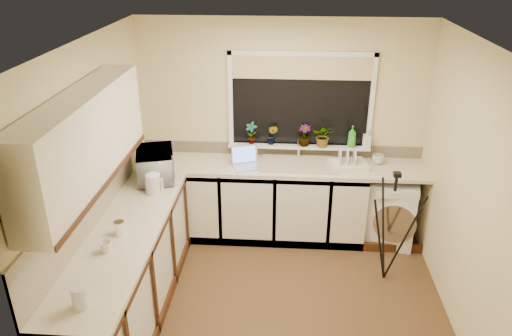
% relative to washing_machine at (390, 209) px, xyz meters
% --- Properties ---
extents(floor, '(3.20, 3.20, 0.00)m').
position_rel_washing_machine_xyz_m(floor, '(-1.25, -1.19, -0.39)').
color(floor, brown).
rests_on(floor, ground).
extents(ceiling, '(3.20, 3.20, 0.00)m').
position_rel_washing_machine_xyz_m(ceiling, '(-1.25, -1.19, 2.06)').
color(ceiling, white).
rests_on(ceiling, ground).
extents(wall_back, '(3.20, 0.00, 3.20)m').
position_rel_washing_machine_xyz_m(wall_back, '(-1.25, 0.31, 0.83)').
color(wall_back, beige).
rests_on(wall_back, ground).
extents(wall_front, '(3.20, 0.00, 3.20)m').
position_rel_washing_machine_xyz_m(wall_front, '(-1.25, -2.69, 0.83)').
color(wall_front, beige).
rests_on(wall_front, ground).
extents(wall_left, '(0.00, 3.00, 3.00)m').
position_rel_washing_machine_xyz_m(wall_left, '(-2.85, -1.19, 0.83)').
color(wall_left, beige).
rests_on(wall_left, ground).
extents(wall_right, '(0.00, 3.00, 3.00)m').
position_rel_washing_machine_xyz_m(wall_right, '(0.35, -1.19, 0.83)').
color(wall_right, beige).
rests_on(wall_right, ground).
extents(base_cabinet_back, '(2.55, 0.60, 0.86)m').
position_rel_washing_machine_xyz_m(base_cabinet_back, '(-1.58, 0.01, 0.04)').
color(base_cabinet_back, silver).
rests_on(base_cabinet_back, floor).
extents(base_cabinet_left, '(0.54, 2.40, 0.86)m').
position_rel_washing_machine_xyz_m(base_cabinet_left, '(-2.55, -1.49, 0.04)').
color(base_cabinet_left, silver).
rests_on(base_cabinet_left, floor).
extents(worktop_back, '(3.20, 0.60, 0.04)m').
position_rel_washing_machine_xyz_m(worktop_back, '(-1.25, 0.01, 0.49)').
color(worktop_back, beige).
rests_on(worktop_back, base_cabinet_back).
extents(worktop_left, '(0.60, 2.40, 0.04)m').
position_rel_washing_machine_xyz_m(worktop_left, '(-2.55, -1.49, 0.49)').
color(worktop_left, beige).
rests_on(worktop_left, base_cabinet_left).
extents(upper_cabinet, '(0.28, 1.90, 0.70)m').
position_rel_washing_machine_xyz_m(upper_cabinet, '(-2.69, -1.64, 1.41)').
color(upper_cabinet, silver).
rests_on(upper_cabinet, wall_left).
extents(splashback_left, '(0.02, 2.40, 0.45)m').
position_rel_washing_machine_xyz_m(splashback_left, '(-2.84, -1.49, 0.73)').
color(splashback_left, beige).
rests_on(splashback_left, wall_left).
extents(splashback_back, '(3.20, 0.02, 0.14)m').
position_rel_washing_machine_xyz_m(splashback_back, '(-1.25, 0.30, 0.58)').
color(splashback_back, beige).
rests_on(splashback_back, wall_back).
extents(window_glass, '(1.50, 0.02, 1.00)m').
position_rel_washing_machine_xyz_m(window_glass, '(-1.05, 0.30, 1.16)').
color(window_glass, black).
rests_on(window_glass, wall_back).
extents(window_blind, '(1.50, 0.02, 0.25)m').
position_rel_washing_machine_xyz_m(window_blind, '(-1.05, 0.27, 1.53)').
color(window_blind, tan).
rests_on(window_blind, wall_back).
extents(windowsill, '(1.60, 0.14, 0.03)m').
position_rel_washing_machine_xyz_m(windowsill, '(-1.05, 0.24, 0.64)').
color(windowsill, white).
rests_on(windowsill, wall_back).
extents(sink, '(0.82, 0.46, 0.03)m').
position_rel_washing_machine_xyz_m(sink, '(-1.05, 0.01, 0.52)').
color(sink, tan).
rests_on(sink, worktop_back).
extents(faucet, '(0.03, 0.03, 0.24)m').
position_rel_washing_machine_xyz_m(faucet, '(-1.05, 0.19, 0.63)').
color(faucet, silver).
rests_on(faucet, worktop_back).
extents(washing_machine, '(0.66, 0.64, 0.78)m').
position_rel_washing_machine_xyz_m(washing_machine, '(0.00, 0.00, 0.00)').
color(washing_machine, silver).
rests_on(washing_machine, floor).
extents(laptop, '(0.36, 0.34, 0.22)m').
position_rel_washing_machine_xyz_m(laptop, '(-1.63, -0.05, 0.57)').
color(laptop, '#ACADB5').
rests_on(laptop, worktop_back).
extents(kettle, '(0.15, 0.15, 0.19)m').
position_rel_washing_machine_xyz_m(kettle, '(-2.48, -0.75, 0.61)').
color(kettle, silver).
rests_on(kettle, worktop_left).
extents(dish_rack, '(0.45, 0.37, 0.06)m').
position_rel_washing_machine_xyz_m(dish_rack, '(-0.51, -0.01, 0.54)').
color(dish_rack, beige).
rests_on(dish_rack, worktop_back).
extents(tripod, '(0.74, 0.74, 1.20)m').
position_rel_washing_machine_xyz_m(tripod, '(-0.15, -0.74, 0.21)').
color(tripod, black).
rests_on(tripod, floor).
extents(glass_jug, '(0.11, 0.11, 0.17)m').
position_rel_washing_machine_xyz_m(glass_jug, '(-2.54, -2.42, 0.59)').
color(glass_jug, silver).
rests_on(glass_jug, worktop_left).
extents(steel_jar, '(0.09, 0.09, 0.12)m').
position_rel_washing_machine_xyz_m(steel_jar, '(-2.57, -1.51, 0.57)').
color(steel_jar, silver).
rests_on(steel_jar, worktop_left).
extents(microwave, '(0.50, 0.62, 0.30)m').
position_rel_washing_machine_xyz_m(microwave, '(-2.54, -0.41, 0.66)').
color(microwave, silver).
rests_on(microwave, worktop_left).
extents(plant_a, '(0.16, 0.13, 0.26)m').
position_rel_washing_machine_xyz_m(plant_a, '(-1.59, 0.24, 0.79)').
color(plant_a, '#999999').
rests_on(plant_a, windowsill).
extents(plant_b, '(0.15, 0.14, 0.23)m').
position_rel_washing_machine_xyz_m(plant_b, '(-1.36, 0.24, 0.77)').
color(plant_b, '#999999').
rests_on(plant_b, windowsill).
extents(plant_c, '(0.14, 0.14, 0.24)m').
position_rel_washing_machine_xyz_m(plant_c, '(-1.00, 0.23, 0.78)').
color(plant_c, '#999999').
rests_on(plant_c, windowsill).
extents(plant_d, '(0.25, 0.23, 0.25)m').
position_rel_washing_machine_xyz_m(plant_d, '(-0.78, 0.22, 0.79)').
color(plant_d, '#999999').
rests_on(plant_d, windowsill).
extents(soap_bottle_green, '(0.11, 0.11, 0.25)m').
position_rel_washing_machine_xyz_m(soap_bottle_green, '(-0.47, 0.23, 0.78)').
color(soap_bottle_green, green).
rests_on(soap_bottle_green, windowsill).
extents(soap_bottle_clear, '(0.11, 0.11, 0.21)m').
position_rel_washing_machine_xyz_m(soap_bottle_clear, '(-0.30, 0.23, 0.76)').
color(soap_bottle_clear, '#999999').
rests_on(soap_bottle_clear, windowsill).
extents(cup_back, '(0.16, 0.16, 0.11)m').
position_rel_washing_machine_xyz_m(cup_back, '(-0.17, 0.11, 0.56)').
color(cup_back, beige).
rests_on(cup_back, worktop_back).
extents(cup_left, '(0.11, 0.11, 0.09)m').
position_rel_washing_machine_xyz_m(cup_left, '(-2.60, -1.77, 0.56)').
color(cup_left, beige).
rests_on(cup_left, worktop_left).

